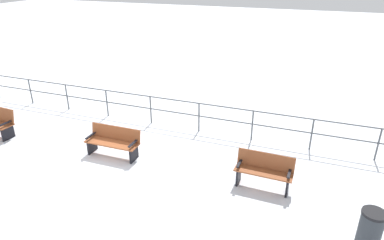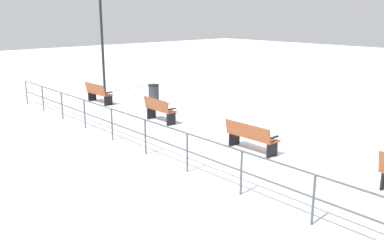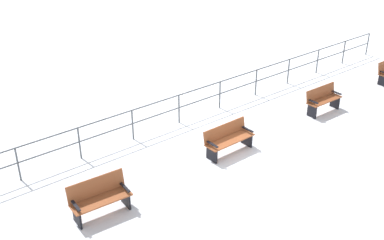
# 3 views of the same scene
# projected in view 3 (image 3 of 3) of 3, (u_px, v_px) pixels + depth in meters

# --- Properties ---
(ground_plane) EXTENTS (80.00, 80.00, 0.00)m
(ground_plane) POSITION_uv_depth(u_px,v_px,m) (232.00, 154.00, 14.42)
(ground_plane) COLOR white
(ground_plane) RESTS_ON ground
(bench_second) EXTENTS (0.67, 1.54, 0.95)m
(bench_second) POSITION_uv_depth(u_px,v_px,m) (100.00, 197.00, 11.70)
(bench_second) COLOR brown
(bench_second) RESTS_ON ground
(bench_third) EXTENTS (0.57, 1.65, 0.87)m
(bench_third) POSITION_uv_depth(u_px,v_px,m) (228.00, 139.00, 14.35)
(bench_third) COLOR brown
(bench_third) RESTS_ON ground
(bench_fourth) EXTENTS (0.52, 1.47, 0.91)m
(bench_fourth) POSITION_uv_depth(u_px,v_px,m) (323.00, 99.00, 16.80)
(bench_fourth) COLOR brown
(bench_fourth) RESTS_ON ground
(waterfront_railing) EXTENTS (0.05, 22.11, 1.05)m
(waterfront_railing) POSITION_uv_depth(u_px,v_px,m) (179.00, 104.00, 15.94)
(waterfront_railing) COLOR #4C5156
(waterfront_railing) RESTS_ON ground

